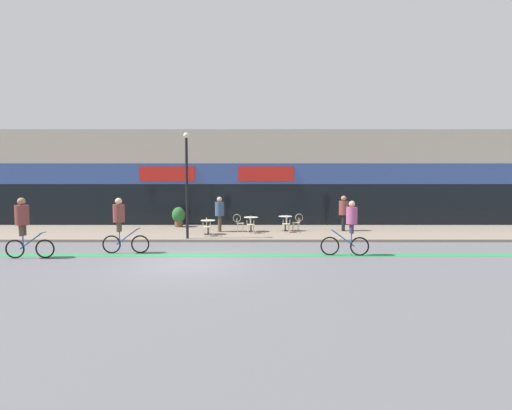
{
  "coord_description": "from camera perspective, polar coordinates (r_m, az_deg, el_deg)",
  "views": [
    {
      "loc": [
        2.29,
        -13.27,
        2.93
      ],
      "look_at": [
        2.37,
        5.17,
        1.63
      ],
      "focal_mm": 28.0,
      "sensor_mm": 36.0,
      "label": 1
    }
  ],
  "objects": [
    {
      "name": "cyclist_0",
      "position": [
        15.23,
        12.98,
        -2.83
      ],
      "size": [
        1.8,
        0.52,
        2.05
      ],
      "rotation": [
        0.0,
        0.0,
        3.06
      ],
      "color": "black",
      "rests_on": "ground"
    },
    {
      "name": "sidewalk_slab",
      "position": [
        20.84,
        -6.56,
        -3.92
      ],
      "size": [
        40.0,
        5.5,
        0.12
      ],
      "primitive_type": "cube",
      "color": "gray",
      "rests_on": "ground"
    },
    {
      "name": "ground_plane",
      "position": [
        13.78,
        -9.9,
        -8.32
      ],
      "size": [
        120.0,
        120.0,
        0.0
      ],
      "primitive_type": "plane",
      "color": "#5B5B60"
    },
    {
      "name": "bike_lane_stripe",
      "position": [
        15.31,
        -8.9,
        -7.05
      ],
      "size": [
        36.0,
        0.7,
        0.01
      ],
      "primitive_type": "cube",
      "color": "#2D844C",
      "rests_on": "ground"
    },
    {
      "name": "cyclist_2",
      "position": [
        16.11,
        -18.99,
        -2.26
      ],
      "size": [
        1.79,
        0.49,
        2.14
      ],
      "rotation": [
        0.0,
        0.0,
        0.04
      ],
      "color": "black",
      "rests_on": "ground"
    },
    {
      "name": "pedestrian_near_end",
      "position": [
        21.28,
        12.16,
        -0.7
      ],
      "size": [
        0.53,
        0.53,
        1.84
      ],
      "rotation": [
        0.0,
        0.0,
        -0.14
      ],
      "color": "black",
      "rests_on": "sidewalk_slab"
    },
    {
      "name": "cafe_chair_1_side",
      "position": [
        20.55,
        -2.7,
        -2.39
      ],
      "size": [
        0.58,
        0.4,
        0.9
      ],
      "rotation": [
        0.0,
        0.0,
        0.01
      ],
      "color": "beige",
      "rests_on": "sidewalk_slab"
    },
    {
      "name": "lamp_post",
      "position": [
        18.4,
        -10.1,
        3.92
      ],
      "size": [
        0.26,
        0.26,
        4.81
      ],
      "color": "black",
      "rests_on": "sidewalk_slab"
    },
    {
      "name": "storefront_facade",
      "position": [
        25.34,
        -5.43,
        3.78
      ],
      "size": [
        40.0,
        4.06,
        5.69
      ],
      "color": "#B2A899",
      "rests_on": "ground"
    },
    {
      "name": "bistro_table_2",
      "position": [
        20.84,
        3.98,
        -2.2
      ],
      "size": [
        0.71,
        0.71,
        0.78
      ],
      "color": "black",
      "rests_on": "sidewalk_slab"
    },
    {
      "name": "cafe_chair_2_side",
      "position": [
        20.91,
        5.69,
        -2.29
      ],
      "size": [
        0.59,
        0.44,
        0.9
      ],
      "rotation": [
        0.0,
        0.0,
        3.24
      ],
      "color": "beige",
      "rests_on": "sidewalk_slab"
    },
    {
      "name": "pedestrian_far_end",
      "position": [
        20.58,
        -5.46,
        -0.85
      ],
      "size": [
        0.55,
        0.55,
        1.8
      ],
      "rotation": [
        0.0,
        0.0,
        0.22
      ],
      "color": "#4C3D2D",
      "rests_on": "sidewalk_slab"
    },
    {
      "name": "cafe_chair_2_near",
      "position": [
        20.23,
        4.12,
        -2.5
      ],
      "size": [
        0.42,
        0.58,
        0.9
      ],
      "rotation": [
        0.0,
        0.0,
        1.62
      ],
      "color": "beige",
      "rests_on": "sidewalk_slab"
    },
    {
      "name": "bistro_table_0",
      "position": [
        19.69,
        -7.1,
        -2.74
      ],
      "size": [
        0.71,
        0.71,
        0.7
      ],
      "color": "black",
      "rests_on": "sidewalk_slab"
    },
    {
      "name": "cyclist_1",
      "position": [
        16.57,
        -30.48,
        -2.2
      ],
      "size": [
        1.75,
        0.51,
        2.19
      ],
      "rotation": [
        0.0,
        0.0,
        0.04
      ],
      "color": "black",
      "rests_on": "ground"
    },
    {
      "name": "cafe_chair_0_near",
      "position": [
        19.07,
        -7.29,
        -2.92
      ],
      "size": [
        0.44,
        0.59,
        0.9
      ],
      "rotation": [
        0.0,
        0.0,
        1.69
      ],
      "color": "beige",
      "rests_on": "sidewalk_slab"
    },
    {
      "name": "bistro_table_1",
      "position": [
        20.53,
        -0.96,
        -2.32
      ],
      "size": [
        0.74,
        0.74,
        0.76
      ],
      "color": "black",
      "rests_on": "sidewalk_slab"
    },
    {
      "name": "planter_pot",
      "position": [
        22.92,
        -11.22,
        -1.57
      ],
      "size": [
        0.74,
        0.74,
        1.12
      ],
      "color": "brown",
      "rests_on": "sidewalk_slab"
    },
    {
      "name": "cafe_chair_1_near",
      "position": [
        19.92,
        -1.0,
        -2.59
      ],
      "size": [
        0.44,
        0.59,
        0.9
      ],
      "rotation": [
        0.0,
        0.0,
        1.47
      ],
      "color": "beige",
      "rests_on": "sidewalk_slab"
    }
  ]
}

